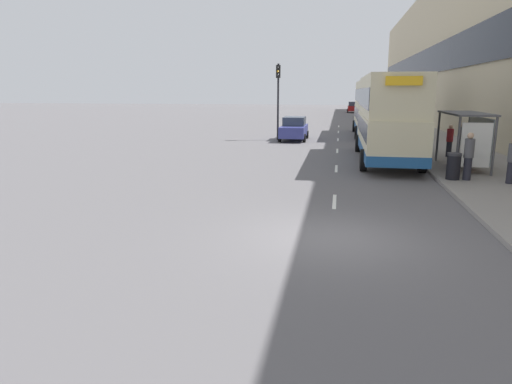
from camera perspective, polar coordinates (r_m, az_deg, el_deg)
The scene contains 21 objects.
ground_plane at distance 11.50m, azimuth 9.53°, elevation -5.72°, with size 220.00×220.00×0.00m, color #5B595B.
pavement at distance 49.98m, azimuth 17.85°, elevation 7.94°, with size 5.00×93.00×0.14m.
terrace_facade at distance 50.66m, azimuth 23.07°, elevation 15.87°, with size 3.10×93.00×14.70m.
lane_mark_0 at distance 15.24m, azimuth 9.78°, elevation -1.17°, with size 0.12×2.00×0.01m.
lane_mark_1 at distance 21.69m, azimuth 10.00°, elevation 2.90°, with size 0.12×2.00×0.01m.
lane_mark_2 at distance 28.20m, azimuth 10.13°, elevation 5.10°, with size 0.12×2.00×0.01m.
lane_mark_3 at distance 34.74m, azimuth 10.20°, elevation 6.47°, with size 0.12×2.00×0.01m.
lane_mark_4 at distance 41.30m, azimuth 10.26°, elevation 7.41°, with size 0.12×2.00×0.01m.
lane_mark_5 at distance 47.86m, azimuth 10.29°, elevation 8.09°, with size 0.12×2.00×0.01m.
bus_shelter at distance 22.38m, azimuth 25.25°, elevation 7.02°, with size 1.60×4.20×2.48m.
double_decker_bus_near at distance 24.41m, azimuth 16.16°, elevation 9.04°, with size 2.85×10.58×4.30m.
double_decker_bus_ahead at distance 38.36m, azimuth 14.39°, elevation 10.25°, with size 2.85×10.25×4.30m.
car_0 at distance 33.97m, azimuth 4.78°, elevation 7.90°, with size 1.95×4.43×1.69m.
car_1 at distance 78.60m, azimuth 12.07°, elevation 10.32°, with size 2.00×4.11×1.77m.
car_2 at distance 62.52m, azimuth 13.16°, elevation 9.74°, with size 1.99×4.08×1.71m.
pedestrian_1 at distance 19.62m, azimuth 25.04°, elevation 4.11°, with size 0.37×0.37×1.86m.
pedestrian_2 at distance 19.60m, azimuth 29.37°, elevation 3.46°, with size 0.34×0.34×1.73m.
pedestrian_3 at distance 27.61m, azimuth 24.33°, elevation 6.12°, with size 0.34×0.34×1.70m.
pedestrian_4 at distance 26.25m, azimuth 23.05°, elevation 5.95°, with size 0.34×0.34×1.70m.
litter_bin at distance 19.58m, azimuth 23.46°, elevation 2.99°, with size 0.55×0.55×1.05m.
traffic_light_far_kerb at distance 33.81m, azimuth 2.78°, elevation 12.67°, with size 0.30×0.32×5.46m.
Camera 1 is at (0.06, -10.94, 3.57)m, focal length 32.00 mm.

